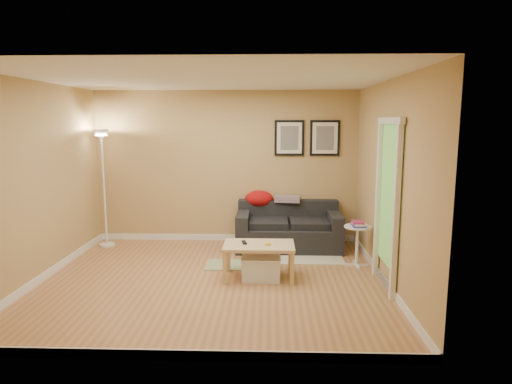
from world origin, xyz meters
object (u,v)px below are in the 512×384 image
coffee_table (259,261)px  storage_bin (261,268)px  sofa (289,226)px  book_stack (358,224)px  side_table (357,246)px  floor_lamp (104,191)px

coffee_table → storage_bin: bearing=-37.5°
sofa → book_stack: bearing=-42.9°
side_table → sofa: bearing=137.6°
sofa → side_table: 1.29m
side_table → floor_lamp: floor_lamp is taller
book_stack → floor_lamp: (-4.03, 0.95, 0.30)m
coffee_table → side_table: bearing=42.0°
side_table → storage_bin: bearing=-156.4°
storage_bin → book_stack: bearing=22.8°
sofa → book_stack: size_ratio=7.20×
floor_lamp → side_table: bearing=-13.0°
coffee_table → floor_lamp: size_ratio=0.48×
coffee_table → book_stack: 1.56m
book_stack → floor_lamp: bearing=176.7°
sofa → storage_bin: bearing=-106.1°
side_table → floor_lamp: size_ratio=0.30×
sofa → coffee_table: size_ratio=1.82×
storage_bin → book_stack: book_stack is taller
storage_bin → book_stack: size_ratio=2.18×
storage_bin → floor_lamp: floor_lamp is taller
coffee_table → side_table: side_table is taller
side_table → book_stack: book_stack is taller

